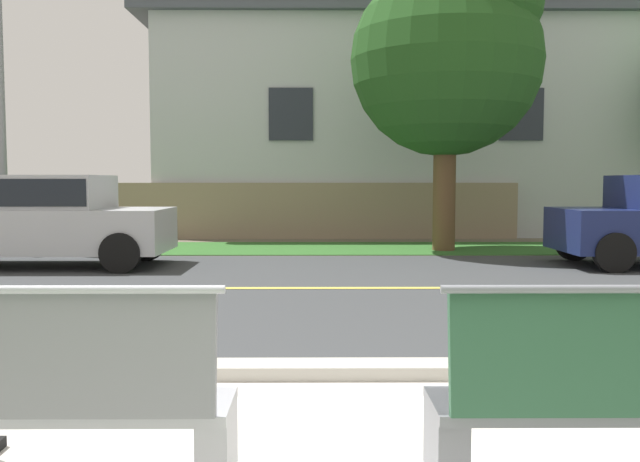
# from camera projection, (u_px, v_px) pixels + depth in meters

# --- Properties ---
(ground_plane) EXTENTS (140.00, 140.00, 0.00)m
(ground_plane) POSITION_uv_depth(u_px,v_px,m) (320.00, 274.00, 10.65)
(ground_plane) COLOR #665B4C
(curb_edge) EXTENTS (44.00, 0.30, 0.11)m
(curb_edge) POSITION_uv_depth(u_px,v_px,m) (325.00, 370.00, 5.01)
(curb_edge) COLOR #ADA89E
(curb_edge) RESTS_ON ground_plane
(street_asphalt) EXTENTS (52.00, 8.00, 0.01)m
(street_asphalt) POSITION_uv_depth(u_px,v_px,m) (321.00, 288.00, 9.15)
(street_asphalt) COLOR #383A3D
(street_asphalt) RESTS_ON ground_plane
(road_centre_line) EXTENTS (48.00, 0.14, 0.01)m
(road_centre_line) POSITION_uv_depth(u_px,v_px,m) (321.00, 288.00, 9.15)
(road_centre_line) COLOR #E0CC4C
(road_centre_line) RESTS_ON ground_plane
(far_verge_grass) EXTENTS (48.00, 2.80, 0.02)m
(far_verge_grass) POSITION_uv_depth(u_px,v_px,m) (319.00, 248.00, 14.62)
(far_verge_grass) COLOR #2D6026
(far_verge_grass) RESTS_ON ground_plane
(car_silver_far) EXTENTS (4.30, 1.86, 1.54)m
(car_silver_far) POSITION_uv_depth(u_px,v_px,m) (38.00, 216.00, 11.45)
(car_silver_far) COLOR #B2B5BC
(car_silver_far) RESTS_ON ground_plane
(streetlamp) EXTENTS (0.24, 2.10, 6.96)m
(streetlamp) POSITION_uv_depth(u_px,v_px,m) (4.00, 58.00, 14.09)
(streetlamp) COLOR gray
(streetlamp) RESTS_ON ground_plane
(shade_tree_left) EXTENTS (3.89, 3.89, 6.42)m
(shade_tree_left) POSITION_uv_depth(u_px,v_px,m) (453.00, 46.00, 13.79)
(shade_tree_left) COLOR brown
(shade_tree_left) RESTS_ON ground_plane
(garden_wall) EXTENTS (13.00, 0.36, 1.40)m
(garden_wall) POSITION_uv_depth(u_px,v_px,m) (258.00, 211.00, 17.16)
(garden_wall) COLOR gray
(garden_wall) RESTS_ON ground_plane
(house_across_street) EXTENTS (13.78, 6.91, 6.24)m
(house_across_street) POSITION_uv_depth(u_px,v_px,m) (392.00, 123.00, 20.19)
(house_across_street) COLOR #B7BCC1
(house_across_street) RESTS_ON ground_plane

